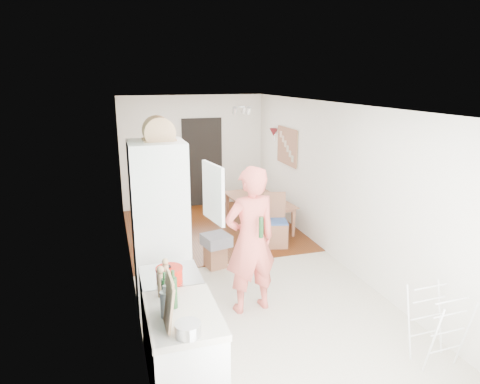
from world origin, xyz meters
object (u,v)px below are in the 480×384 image
dining_table (260,215)px  stool (215,256)px  person (251,227)px  dining_chair (276,221)px  drying_rack (437,327)px

dining_table → stool: dining_table is taller
person → dining_chair: 2.26m
person → stool: 1.63m
dining_chair → stool: size_ratio=2.51×
dining_chair → person: bearing=-106.5°
dining_chair → drying_rack: 3.46m
person → stool: bearing=-92.7°
dining_table → drying_rack: (0.32, -4.45, 0.16)m
person → dining_table: (1.16, 2.88, -0.86)m
person → drying_rack: person is taller
dining_chair → stool: bearing=-142.8°
person → dining_chair: bearing=-128.1°
dining_table → dining_chair: bearing=171.3°
person → dining_table: size_ratio=1.58×
dining_chair → stool: 1.35m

